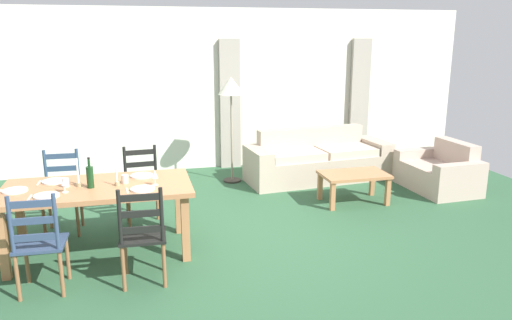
% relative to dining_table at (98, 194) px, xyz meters
% --- Properties ---
extents(ground_plane, '(9.60, 9.60, 0.02)m').
position_rel_dining_table_xyz_m(ground_plane, '(1.49, 0.01, -0.67)').
color(ground_plane, '#2E5738').
extents(wall_far, '(9.60, 0.16, 2.70)m').
position_rel_dining_table_xyz_m(wall_far, '(1.49, 3.31, 0.69)').
color(wall_far, silver).
rests_on(wall_far, ground_plane).
extents(curtain_panel_left, '(0.35, 0.08, 2.20)m').
position_rel_dining_table_xyz_m(curtain_panel_left, '(2.00, 3.17, 0.44)').
color(curtain_panel_left, '#A59D90').
rests_on(curtain_panel_left, ground_plane).
extents(curtain_panel_right, '(0.35, 0.08, 2.20)m').
position_rel_dining_table_xyz_m(curtain_panel_right, '(4.40, 3.17, 0.44)').
color(curtain_panel_right, '#A59D90').
rests_on(curtain_panel_right, ground_plane).
extents(dining_table, '(1.90, 0.96, 0.75)m').
position_rel_dining_table_xyz_m(dining_table, '(0.00, 0.00, 0.00)').
color(dining_table, '#B3774B').
rests_on(dining_table, ground_plane).
extents(dining_chair_near_left, '(0.43, 0.41, 0.96)m').
position_rel_dining_table_xyz_m(dining_chair_near_left, '(-0.46, -0.73, -0.19)').
color(dining_chair_near_left, navy).
rests_on(dining_chair_near_left, ground_plane).
extents(dining_chair_near_right, '(0.44, 0.42, 0.96)m').
position_rel_dining_table_xyz_m(dining_chair_near_right, '(0.42, -0.77, -0.19)').
color(dining_chair_near_right, black).
rests_on(dining_chair_near_right, ground_plane).
extents(dining_chair_far_left, '(0.43, 0.42, 0.96)m').
position_rel_dining_table_xyz_m(dining_chair_far_left, '(-0.46, 0.76, -0.19)').
color(dining_chair_far_left, navy).
rests_on(dining_chair_far_left, ground_plane).
extents(dining_chair_far_right, '(0.45, 0.43, 0.96)m').
position_rel_dining_table_xyz_m(dining_chair_far_right, '(0.45, 0.74, -0.19)').
color(dining_chair_far_right, black).
rests_on(dining_chair_far_right, ground_plane).
extents(dinner_plate_near_left, '(0.24, 0.24, 0.02)m').
position_rel_dining_table_xyz_m(dinner_plate_near_left, '(-0.45, -0.25, 0.10)').
color(dinner_plate_near_left, white).
rests_on(dinner_plate_near_left, dining_table).
extents(fork_near_left, '(0.02, 0.17, 0.01)m').
position_rel_dining_table_xyz_m(fork_near_left, '(-0.60, -0.25, 0.09)').
color(fork_near_left, silver).
rests_on(fork_near_left, dining_table).
extents(dinner_plate_near_right, '(0.24, 0.24, 0.02)m').
position_rel_dining_table_xyz_m(dinner_plate_near_right, '(0.45, -0.25, 0.10)').
color(dinner_plate_near_right, white).
rests_on(dinner_plate_near_right, dining_table).
extents(fork_near_right, '(0.03, 0.17, 0.01)m').
position_rel_dining_table_xyz_m(fork_near_right, '(0.30, -0.25, 0.09)').
color(fork_near_right, silver).
rests_on(fork_near_right, dining_table).
extents(dinner_plate_far_left, '(0.24, 0.24, 0.02)m').
position_rel_dining_table_xyz_m(dinner_plate_far_left, '(-0.45, 0.25, 0.10)').
color(dinner_plate_far_left, white).
rests_on(dinner_plate_far_left, dining_table).
extents(fork_far_left, '(0.02, 0.17, 0.01)m').
position_rel_dining_table_xyz_m(fork_far_left, '(-0.60, 0.25, 0.09)').
color(fork_far_left, silver).
rests_on(fork_far_left, dining_table).
extents(dinner_plate_far_right, '(0.24, 0.24, 0.02)m').
position_rel_dining_table_xyz_m(dinner_plate_far_right, '(0.45, 0.25, 0.10)').
color(dinner_plate_far_right, white).
rests_on(dinner_plate_far_right, dining_table).
extents(fork_far_right, '(0.02, 0.17, 0.01)m').
position_rel_dining_table_xyz_m(fork_far_right, '(0.30, 0.25, 0.09)').
color(fork_far_right, silver).
rests_on(fork_far_right, dining_table).
extents(dinner_plate_head_west, '(0.24, 0.24, 0.02)m').
position_rel_dining_table_xyz_m(dinner_plate_head_west, '(-0.78, 0.00, 0.10)').
color(dinner_plate_head_west, white).
rests_on(dinner_plate_head_west, dining_table).
extents(wine_bottle, '(0.07, 0.07, 0.32)m').
position_rel_dining_table_xyz_m(wine_bottle, '(-0.06, -0.05, 0.20)').
color(wine_bottle, '#143819').
rests_on(wine_bottle, dining_table).
extents(wine_glass_near_left, '(0.06, 0.06, 0.16)m').
position_rel_dining_table_xyz_m(wine_glass_near_left, '(-0.29, -0.15, 0.20)').
color(wine_glass_near_left, white).
rests_on(wine_glass_near_left, dining_table).
extents(wine_glass_near_right, '(0.06, 0.06, 0.16)m').
position_rel_dining_table_xyz_m(wine_glass_near_right, '(0.58, -0.12, 0.20)').
color(wine_glass_near_right, white).
rests_on(wine_glass_near_right, dining_table).
extents(coffee_cup_primary, '(0.07, 0.07, 0.09)m').
position_rel_dining_table_xyz_m(coffee_cup_primary, '(0.28, 0.03, 0.13)').
color(coffee_cup_primary, beige).
rests_on(coffee_cup_primary, dining_table).
extents(coffee_cup_secondary, '(0.07, 0.07, 0.09)m').
position_rel_dining_table_xyz_m(coffee_cup_secondary, '(-0.31, 0.04, 0.13)').
color(coffee_cup_secondary, beige).
rests_on(coffee_cup_secondary, dining_table).
extents(candle_tall, '(0.05, 0.05, 0.30)m').
position_rel_dining_table_xyz_m(candle_tall, '(-0.18, 0.02, 0.17)').
color(candle_tall, '#998C66').
rests_on(candle_tall, dining_table).
extents(candle_short, '(0.05, 0.05, 0.19)m').
position_rel_dining_table_xyz_m(candle_short, '(0.20, -0.04, 0.14)').
color(candle_short, '#998C66').
rests_on(candle_short, dining_table).
extents(couch, '(2.35, 1.02, 0.80)m').
position_rel_dining_table_xyz_m(couch, '(3.20, 2.10, -0.37)').
color(couch, '#B8A48F').
rests_on(couch, ground_plane).
extents(coffee_table, '(0.90, 0.56, 0.42)m').
position_rel_dining_table_xyz_m(coffee_table, '(3.28, 0.89, -0.31)').
color(coffee_table, '#B3774B').
rests_on(coffee_table, ground_plane).
extents(armchair_upholstered, '(0.86, 1.20, 0.72)m').
position_rel_dining_table_xyz_m(armchair_upholstered, '(4.82, 1.14, -0.41)').
color(armchair_upholstered, '#BEA494').
rests_on(armchair_upholstered, ground_plane).
extents(standing_lamp, '(0.40, 0.40, 1.64)m').
position_rel_dining_table_xyz_m(standing_lamp, '(1.85, 2.29, 0.75)').
color(standing_lamp, '#332D28').
rests_on(standing_lamp, ground_plane).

